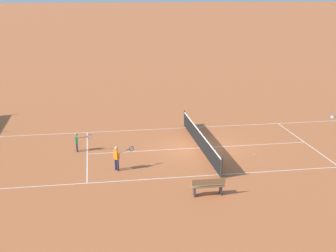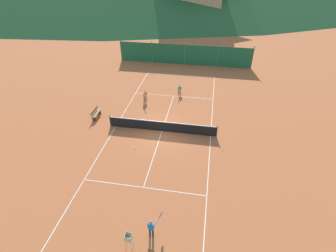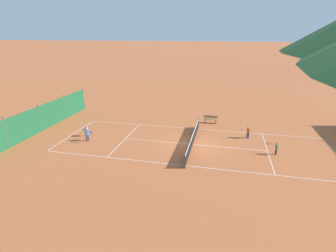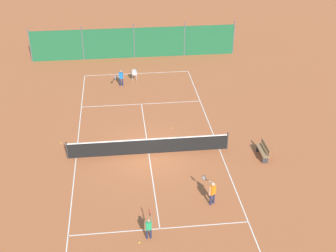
{
  "view_description": "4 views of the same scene",
  "coord_description": "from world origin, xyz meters",
  "views": [
    {
      "loc": [
        -24.79,
        5.95,
        8.78
      ],
      "look_at": [
        0.56,
        1.77,
        1.24
      ],
      "focal_mm": 50.0,
      "sensor_mm": 36.0,
      "label": 1
    },
    {
      "loc": [
        3.58,
        -17.71,
        12.92
      ],
      "look_at": [
        0.74,
        -1.28,
        1.47
      ],
      "focal_mm": 28.0,
      "sensor_mm": 36.0,
      "label": 2
    },
    {
      "loc": [
        21.59,
        2.58,
        9.49
      ],
      "look_at": [
        -0.95,
        -2.49,
        1.23
      ],
      "focal_mm": 28.0,
      "sensor_mm": 36.0,
      "label": 3
    },
    {
      "loc": [
        1.49,
        22.56,
        14.31
      ],
      "look_at": [
        -1.27,
        -1.4,
        0.94
      ],
      "focal_mm": 50.0,
      "sensor_mm": 36.0,
      "label": 4
    }
  ],
  "objects": [
    {
      "name": "ground_plane",
      "position": [
        0.0,
        0.0,
        0.0
      ],
      "size": [
        600.0,
        600.0,
        0.0
      ],
      "primitive_type": "plane",
      "color": "#B25B33"
    },
    {
      "name": "player_near_baseline",
      "position": [
        -2.67,
        4.87,
        0.74
      ],
      "size": [
        0.55,
        1.05,
        1.27
      ],
      "color": "#23284C",
      "rests_on": "ground"
    },
    {
      "name": "court_line_markings",
      "position": [
        0.0,
        0.0,
        0.0
      ],
      "size": [
        8.25,
        23.85,
        0.01
      ],
      "color": "white",
      "rests_on": "ground"
    },
    {
      "name": "tennis_ball_alley_right",
      "position": [
        5.09,
        -1.7,
        0.03
      ],
      "size": [
        0.07,
        0.07,
        0.07
      ],
      "primitive_type": "sphere",
      "color": "#CCE033",
      "rests_on": "ground"
    },
    {
      "name": "courtside_bench",
      "position": [
        -6.34,
        1.12,
        0.45
      ],
      "size": [
        0.36,
        1.5,
        0.84
      ],
      "color": "olive",
      "rests_on": "ground"
    },
    {
      "name": "tennis_ball_far_corner",
      "position": [
        -1.63,
        -2.73,
        0.03
      ],
      "size": [
        0.07,
        0.07,
        0.07
      ],
      "primitive_type": "sphere",
      "color": "#CCE033",
      "rests_on": "ground"
    },
    {
      "name": "tennis_net",
      "position": [
        0.0,
        0.0,
        0.5
      ],
      "size": [
        9.18,
        0.08,
        1.06
      ],
      "color": "#2D2D2D",
      "rests_on": "ground"
    },
    {
      "name": "tennis_ball_by_net_right",
      "position": [
        0.99,
        7.21,
        0.03
      ],
      "size": [
        0.07,
        0.07,
        0.07
      ],
      "primitive_type": "sphere",
      "color": "#CCE033",
      "rests_on": "ground"
    },
    {
      "name": "player_far_baseline",
      "position": [
        0.53,
        6.9,
        0.64
      ],
      "size": [
        0.37,
        0.95,
        1.09
      ],
      "color": "#23284C",
      "rests_on": "ground"
    }
  ]
}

